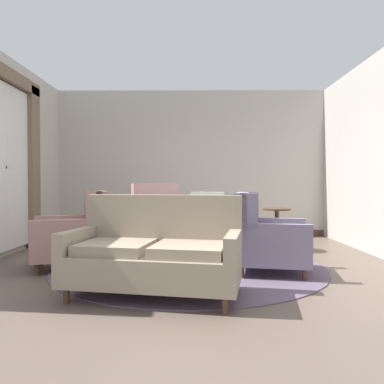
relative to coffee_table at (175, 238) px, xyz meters
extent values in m
plane|color=brown|center=(0.19, -0.40, -0.37)|extent=(9.21, 9.21, 0.00)
cube|color=#BCB7AD|center=(0.19, 2.89, 1.16)|extent=(5.83, 0.08, 3.06)
cube|color=#BCB7AD|center=(-2.64, 0.59, 1.16)|extent=(0.08, 4.60, 3.06)
cube|color=#BCB7AD|center=(3.03, 0.59, 1.16)|extent=(0.08, 4.60, 3.06)
cube|color=#4C3323|center=(0.19, 2.84, -0.31)|extent=(5.67, 0.03, 0.12)
cylinder|color=#5B4C60|center=(0.19, -0.10, -0.36)|extent=(3.53, 3.53, 0.01)
cube|color=silver|center=(-2.58, 0.55, 0.98)|extent=(0.03, 1.40, 2.44)
cube|color=white|center=(-2.56, 0.55, 0.98)|extent=(0.02, 1.48, 2.52)
cube|color=white|center=(-2.56, 0.55, 0.98)|extent=(0.02, 0.04, 2.44)
cube|color=white|center=(-2.56, 0.55, 0.98)|extent=(0.02, 1.40, 0.04)
cube|color=#75604C|center=(-2.52, 1.43, 1.03)|extent=(0.10, 0.32, 2.74)
cube|color=#75604C|center=(-2.52, 0.55, 2.35)|extent=(0.10, 2.08, 0.20)
cylinder|color=#4C3323|center=(0.00, 0.00, 0.05)|extent=(0.97, 0.97, 0.04)
cylinder|color=#4C3323|center=(0.00, 0.00, -0.15)|extent=(0.10, 0.10, 0.36)
cube|color=#4C3323|center=(0.22, -0.01, -0.33)|extent=(0.28, 0.08, 0.07)
cube|color=#4C3323|center=(-0.13, 0.18, -0.33)|extent=(0.22, 0.26, 0.07)
cube|color=#4C3323|center=(-0.12, -0.18, -0.33)|extent=(0.21, 0.27, 0.07)
cylinder|color=beige|center=(-0.01, -0.01, 0.08)|extent=(0.08, 0.08, 0.02)
ellipsoid|color=beige|center=(-0.01, -0.01, 0.20)|extent=(0.15, 0.15, 0.21)
cylinder|color=beige|center=(-0.01, -0.01, 0.35)|extent=(0.06, 0.06, 0.10)
torus|color=beige|center=(-0.01, -0.01, 0.40)|extent=(0.11, 0.11, 0.02)
cube|color=gray|center=(-0.13, -1.44, -0.08)|extent=(1.77, 1.11, 0.28)
cube|color=gray|center=(-0.07, -1.10, 0.33)|extent=(1.65, 0.44, 0.55)
cube|color=gray|center=(-0.50, -1.41, 0.11)|extent=(0.76, 0.73, 0.10)
cube|color=gray|center=(0.21, -1.54, 0.11)|extent=(0.76, 0.73, 0.10)
cube|color=gray|center=(-0.90, -1.35, 0.16)|extent=(0.24, 0.73, 0.21)
cube|color=gray|center=(0.61, -1.63, 0.16)|extent=(0.24, 0.73, 0.21)
cylinder|color=#4C3323|center=(-0.91, -1.63, -0.30)|extent=(0.06, 0.06, 0.14)
cylinder|color=#4C3323|center=(0.52, -1.89, -0.30)|extent=(0.06, 0.06, 0.14)
cylinder|color=#4C3323|center=(-0.79, -0.98, -0.30)|extent=(0.06, 0.06, 0.14)
cylinder|color=#4C3323|center=(0.64, -1.25, -0.30)|extent=(0.06, 0.06, 0.14)
cube|color=tan|center=(-0.48, 1.34, -0.07)|extent=(0.98, 1.07, 0.32)
cube|color=tan|center=(-0.36, 0.99, 0.41)|extent=(0.74, 0.37, 0.64)
cube|color=tan|center=(-0.09, 1.17, 0.49)|extent=(0.16, 0.22, 0.49)
cube|color=tan|center=(-0.69, 0.97, 0.49)|extent=(0.16, 0.22, 0.49)
cube|color=tan|center=(-0.19, 1.49, 0.20)|extent=(0.34, 0.77, 0.22)
cube|color=tan|center=(-0.79, 1.29, 0.20)|extent=(0.34, 0.77, 0.22)
cylinder|color=#4C3323|center=(-0.32, 1.77, -0.30)|extent=(0.06, 0.06, 0.14)
cylinder|color=#4C3323|center=(-0.86, 1.59, -0.30)|extent=(0.06, 0.06, 0.14)
cylinder|color=#4C3323|center=(-0.09, 1.09, -0.30)|extent=(0.06, 0.06, 0.14)
cylinder|color=#4C3323|center=(-0.63, 0.91, -0.30)|extent=(0.06, 0.06, 0.14)
cube|color=tan|center=(-1.35, -0.21, -0.07)|extent=(1.08, 0.97, 0.31)
cube|color=tan|center=(-0.99, -0.10, 0.35)|extent=(0.35, 0.73, 0.55)
cube|color=tan|center=(-1.17, 0.17, 0.42)|extent=(0.22, 0.16, 0.42)
cube|color=tan|center=(-0.98, -0.42, 0.42)|extent=(0.22, 0.16, 0.42)
cube|color=tan|center=(-1.49, 0.07, 0.19)|extent=(0.79, 0.34, 0.21)
cube|color=tan|center=(-1.30, -0.53, 0.19)|extent=(0.79, 0.34, 0.21)
cylinder|color=#4C3323|center=(-1.79, -0.06, -0.30)|extent=(0.06, 0.06, 0.14)
cylinder|color=#4C3323|center=(-1.62, -0.60, -0.30)|extent=(0.06, 0.06, 0.14)
cylinder|color=#4C3323|center=(-1.08, 0.17, -0.30)|extent=(0.06, 0.06, 0.14)
cylinder|color=#4C3323|center=(-0.91, -0.37, -0.30)|extent=(0.06, 0.06, 0.14)
cube|color=gray|center=(0.75, 1.02, -0.09)|extent=(1.11, 1.10, 0.27)
cube|color=gray|center=(0.50, 0.79, 0.32)|extent=(0.61, 0.63, 0.56)
cube|color=gray|center=(0.79, 0.62, 0.39)|extent=(0.21, 0.21, 0.42)
cube|color=gray|center=(0.35, 1.08, 0.39)|extent=(0.21, 0.21, 0.42)
cube|color=gray|center=(1.01, 0.83, 0.15)|extent=(0.60, 0.57, 0.22)
cube|color=gray|center=(0.57, 1.29, 0.15)|extent=(0.60, 0.57, 0.22)
cylinder|color=#4C3323|center=(1.19, 1.04, -0.30)|extent=(0.06, 0.06, 0.14)
cylinder|color=#4C3323|center=(0.80, 1.46, -0.30)|extent=(0.06, 0.06, 0.14)
cylinder|color=#4C3323|center=(0.71, 0.59, -0.30)|extent=(0.06, 0.06, 0.14)
cylinder|color=#4C3323|center=(0.31, 1.00, -0.30)|extent=(0.06, 0.06, 0.14)
cube|color=slate|center=(1.21, -0.45, -0.08)|extent=(1.00, 0.99, 0.29)
cube|color=slate|center=(0.86, -0.39, 0.34)|extent=(0.29, 0.86, 0.55)
cube|color=slate|center=(0.88, -0.77, 0.41)|extent=(0.21, 0.13, 0.42)
cube|color=slate|center=(1.02, -0.04, 0.41)|extent=(0.21, 0.13, 0.42)
cube|color=slate|center=(1.20, -0.83, 0.17)|extent=(0.76, 0.23, 0.21)
cube|color=slate|center=(1.33, -0.10, 0.17)|extent=(0.76, 0.23, 0.21)
cylinder|color=#4C3323|center=(1.49, -0.85, -0.30)|extent=(0.06, 0.06, 0.14)
cylinder|color=#4C3323|center=(1.62, -0.18, -0.30)|extent=(0.06, 0.06, 0.14)
cylinder|color=#4C3323|center=(0.81, -0.73, -0.30)|extent=(0.06, 0.06, 0.14)
cylinder|color=#4C3323|center=(0.93, -0.05, -0.30)|extent=(0.06, 0.06, 0.14)
cylinder|color=#4C3323|center=(1.62, 1.12, 0.31)|extent=(0.47, 0.47, 0.03)
cylinder|color=#4C3323|center=(1.62, 1.12, -0.04)|extent=(0.07, 0.07, 0.66)
cylinder|color=#4C3323|center=(1.62, 1.12, -0.35)|extent=(0.30, 0.30, 0.04)
camera|label=1|loc=(0.26, -4.99, 0.71)|focal=34.75mm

